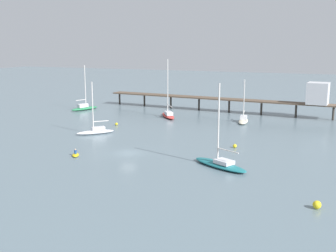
{
  "coord_description": "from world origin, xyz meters",
  "views": [
    {
      "loc": [
        30.98,
        -55.73,
        16.94
      ],
      "look_at": [
        0.0,
        15.97,
        1.5
      ],
      "focal_mm": 44.32,
      "sensor_mm": 36.0,
      "label": 1
    }
  ],
  "objects": [
    {
      "name": "sailboat_green",
      "position": [
        -31.71,
        34.06,
        0.77
      ],
      "size": [
        4.46,
        8.3,
        11.64
      ],
      "color": "#287F4C",
      "rests_on": "ground_plane"
    },
    {
      "name": "sailboat_cream",
      "position": [
        10.65,
        33.23,
        0.64
      ],
      "size": [
        2.98,
        7.25,
        9.51
      ],
      "color": "beige",
      "rests_on": "ground_plane"
    },
    {
      "name": "mooring_buoy_outer",
      "position": [
        -13.39,
        19.28,
        0.29
      ],
      "size": [
        0.58,
        0.58,
        0.58
      ],
      "primitive_type": "sphere",
      "color": "yellow",
      "rests_on": "ground_plane"
    },
    {
      "name": "pier",
      "position": [
        14.61,
        44.82,
        4.79
      ],
      "size": [
        59.55,
        7.38,
        8.4
      ],
      "color": "brown",
      "rests_on": "ground_plane"
    },
    {
      "name": "mooring_buoy_inner",
      "position": [
        29.08,
        -11.99,
        0.44
      ],
      "size": [
        0.89,
        0.89,
        0.89
      ],
      "primitive_type": "sphere",
      "color": "yellow",
      "rests_on": "ground_plane"
    },
    {
      "name": "dinghy_yellow",
      "position": [
        -6.64,
        -4.66,
        0.22
      ],
      "size": [
        2.07,
        2.43,
        1.14
      ],
      "color": "yellow",
      "rests_on": "ground_plane"
    },
    {
      "name": "sailboat_white",
      "position": [
        -12.6,
        10.16,
        0.67
      ],
      "size": [
        6.21,
        6.5,
        10.01
      ],
      "color": "white",
      "rests_on": "ground_plane"
    },
    {
      "name": "mooring_buoy_far",
      "position": [
        14.64,
        10.14,
        0.32
      ],
      "size": [
        0.64,
        0.64,
        0.64
      ],
      "primitive_type": "sphere",
      "color": "yellow",
      "rests_on": "ground_plane"
    },
    {
      "name": "sailboat_teal",
      "position": [
        15.58,
        -1.54,
        0.61
      ],
      "size": [
        9.5,
        6.48,
        11.75
      ],
      "color": "#1E727A",
      "rests_on": "ground_plane"
    },
    {
      "name": "ground_plane",
      "position": [
        0.0,
        0.0,
        0.0
      ],
      "size": [
        400.0,
        400.0,
        0.0
      ],
      "primitive_type": "plane",
      "color": "slate"
    },
    {
      "name": "sailboat_red",
      "position": [
        -7.18,
        32.72,
        0.77
      ],
      "size": [
        6.83,
        8.31,
        13.57
      ],
      "color": "red",
      "rests_on": "ground_plane"
    }
  ]
}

